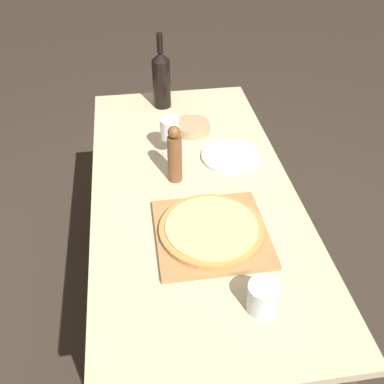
# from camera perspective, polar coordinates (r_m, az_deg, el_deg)

# --- Properties ---
(ground_plane) EXTENTS (12.00, 12.00, 0.00)m
(ground_plane) POSITION_cam_1_polar(r_m,az_deg,el_deg) (2.24, 0.06, -14.84)
(ground_plane) COLOR #382D23
(dining_table) EXTENTS (0.75, 1.61, 0.76)m
(dining_table) POSITION_cam_1_polar(r_m,az_deg,el_deg) (1.75, 0.07, -1.92)
(dining_table) COLOR #CCB78E
(dining_table) RESTS_ON ground_plane
(cutting_board) EXTENTS (0.37, 0.37, 0.02)m
(cutting_board) POSITION_cam_1_polar(r_m,az_deg,el_deg) (1.49, 2.48, -5.24)
(cutting_board) COLOR #A87A47
(cutting_board) RESTS_ON dining_table
(pizza) EXTENTS (0.35, 0.35, 0.02)m
(pizza) POSITION_cam_1_polar(r_m,az_deg,el_deg) (1.47, 2.50, -4.67)
(pizza) COLOR #C68947
(pizza) RESTS_ON cutting_board
(wine_bottle) EXTENTS (0.08, 0.08, 0.35)m
(wine_bottle) POSITION_cam_1_polar(r_m,az_deg,el_deg) (2.17, -3.91, 14.14)
(wine_bottle) COLOR black
(wine_bottle) RESTS_ON dining_table
(pepper_mill) EXTENTS (0.05, 0.05, 0.23)m
(pepper_mill) POSITION_cam_1_polar(r_m,az_deg,el_deg) (1.66, -2.21, 4.68)
(pepper_mill) COLOR brown
(pepper_mill) RESTS_ON dining_table
(wine_glass) EXTENTS (0.08, 0.08, 0.16)m
(wine_glass) POSITION_cam_1_polar(r_m,az_deg,el_deg) (1.81, -2.82, 7.92)
(wine_glass) COLOR silver
(wine_glass) RESTS_ON dining_table
(small_bowl) EXTENTS (0.16, 0.16, 0.04)m
(small_bowl) POSITION_cam_1_polar(r_m,az_deg,el_deg) (2.01, -0.02, 8.22)
(small_bowl) COLOR tan
(small_bowl) RESTS_ON dining_table
(drinking_tumbler) EXTENTS (0.09, 0.09, 0.09)m
(drinking_tumbler) POSITION_cam_1_polar(r_m,az_deg,el_deg) (1.28, 8.98, -13.07)
(drinking_tumbler) COLOR silver
(drinking_tumbler) RESTS_ON dining_table
(dinner_plate) EXTENTS (0.24, 0.24, 0.01)m
(dinner_plate) POSITION_cam_1_polar(r_m,az_deg,el_deg) (1.85, 4.96, 4.52)
(dinner_plate) COLOR silver
(dinner_plate) RESTS_ON dining_table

